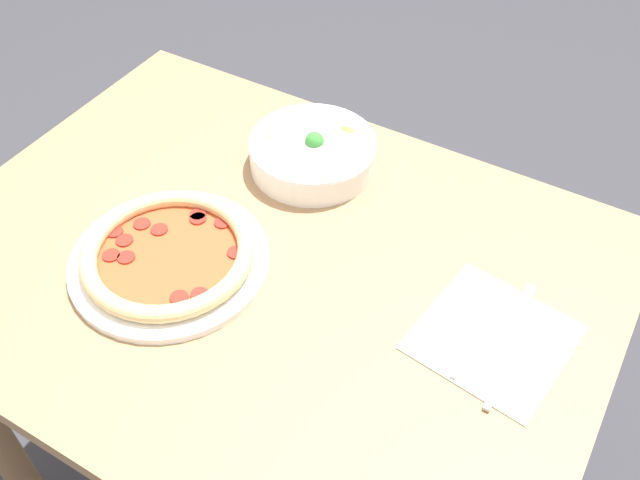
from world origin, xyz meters
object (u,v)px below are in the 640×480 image
object	(u,v)px
fork	(474,328)
knife	(509,349)
bowl	(313,151)
pizza	(169,256)

from	to	relation	value
fork	knife	world-z (taller)	same
bowl	fork	world-z (taller)	bowl
bowl	fork	distance (m)	0.41
pizza	fork	distance (m)	0.45
knife	fork	bearing A→B (deg)	77.27
bowl	knife	size ratio (longest dim) A/B	0.96
pizza	bowl	world-z (taller)	bowl
bowl	knife	bearing A→B (deg)	-25.09
bowl	pizza	bearing A→B (deg)	-102.95
pizza	fork	size ratio (longest dim) A/B	1.64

